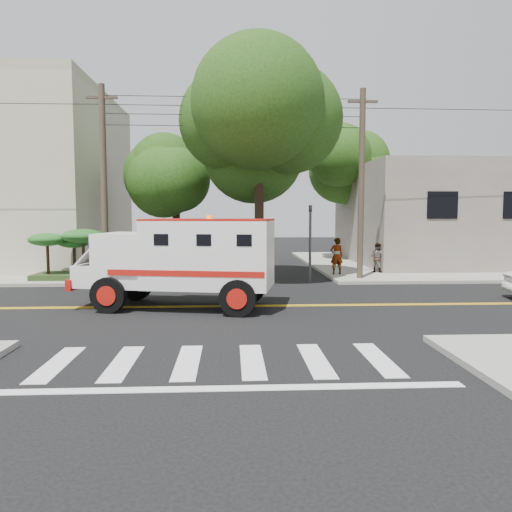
{
  "coord_description": "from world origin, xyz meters",
  "views": [
    {
      "loc": [
        0.14,
        -17.16,
        3.22
      ],
      "look_at": [
        1.11,
        1.78,
        1.6
      ],
      "focal_mm": 35.0,
      "sensor_mm": 36.0,
      "label": 1
    }
  ],
  "objects": [
    {
      "name": "tree_main",
      "position": [
        1.94,
        6.21,
        7.2
      ],
      "size": [
        6.08,
        5.7,
        9.85
      ],
      "color": "black",
      "rests_on": "ground"
    },
    {
      "name": "sidewalk_ne",
      "position": [
        13.5,
        13.5,
        0.07
      ],
      "size": [
        17.0,
        17.0,
        0.15
      ],
      "primitive_type": "cube",
      "color": "gray",
      "rests_on": "ground"
    },
    {
      "name": "utility_pole_right",
      "position": [
        6.3,
        6.2,
        4.5
      ],
      "size": [
        0.28,
        0.28,
        9.0
      ],
      "primitive_type": "cylinder",
      "color": "#382D23",
      "rests_on": "ground"
    },
    {
      "name": "pedestrian_a",
      "position": [
        5.5,
        7.74,
        1.08
      ],
      "size": [
        0.73,
        0.53,
        1.85
      ],
      "primitive_type": "imported",
      "rotation": [
        0.0,
        0.0,
        3.27
      ],
      "color": "gray",
      "rests_on": "sidewalk_ne"
    },
    {
      "name": "utility_pole_left",
      "position": [
        -5.6,
        6.0,
        4.5
      ],
      "size": [
        0.28,
        0.28,
        9.0
      ],
      "primitive_type": "cylinder",
      "color": "#382D23",
      "rests_on": "ground"
    },
    {
      "name": "palm_planter",
      "position": [
        -7.44,
        6.62,
        1.65
      ],
      "size": [
        3.52,
        2.63,
        2.36
      ],
      "color": "#1E3314",
      "rests_on": "sidewalk_nw"
    },
    {
      "name": "accessibility_sign",
      "position": [
        -6.2,
        6.17,
        1.37
      ],
      "size": [
        0.45,
        0.1,
        2.02
      ],
      "color": "#3F3F42",
      "rests_on": "ground"
    },
    {
      "name": "tree_right",
      "position": [
        8.84,
        15.77,
        6.09
      ],
      "size": [
        4.8,
        4.5,
        8.2
      ],
      "color": "black",
      "rests_on": "ground"
    },
    {
      "name": "sidewalk_nw",
      "position": [
        -13.5,
        13.5,
        0.07
      ],
      "size": [
        17.0,
        17.0,
        0.15
      ],
      "primitive_type": "cube",
      "color": "gray",
      "rests_on": "ground"
    },
    {
      "name": "armored_truck",
      "position": [
        -1.42,
        -0.19,
        1.73
      ],
      "size": [
        7.02,
        3.69,
        3.04
      ],
      "rotation": [
        0.0,
        0.0,
        -0.19
      ],
      "color": "white",
      "rests_on": "ground"
    },
    {
      "name": "ground",
      "position": [
        0.0,
        0.0,
        0.0
      ],
      "size": [
        100.0,
        100.0,
        0.0
      ],
      "primitive_type": "plane",
      "color": "black",
      "rests_on": "ground"
    },
    {
      "name": "tree_left",
      "position": [
        -2.68,
        11.79,
        5.73
      ],
      "size": [
        4.48,
        4.2,
        7.7
      ],
      "color": "black",
      "rests_on": "ground"
    },
    {
      "name": "pedestrian_b",
      "position": [
        7.81,
        8.48,
        0.91
      ],
      "size": [
        0.94,
        0.93,
        1.53
      ],
      "primitive_type": "imported",
      "rotation": [
        0.0,
        0.0,
        2.37
      ],
      "color": "gray",
      "rests_on": "sidewalk_ne"
    },
    {
      "name": "traffic_signal",
      "position": [
        3.8,
        5.6,
        2.23
      ],
      "size": [
        0.15,
        0.18,
        3.6
      ],
      "color": "#3F3F42",
      "rests_on": "ground"
    },
    {
      "name": "building_right",
      "position": [
        15.0,
        14.0,
        3.15
      ],
      "size": [
        14.0,
        12.0,
        6.0
      ],
      "primitive_type": "cube",
      "color": "slate",
      "rests_on": "sidewalk_ne"
    }
  ]
}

